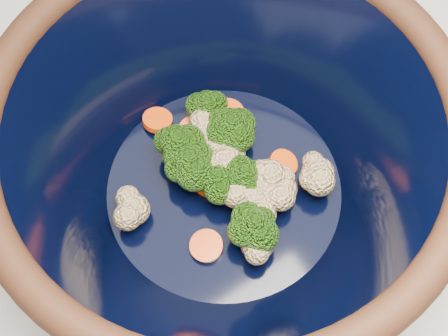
# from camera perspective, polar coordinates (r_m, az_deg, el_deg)

# --- Properties ---
(ground) EXTENTS (3.00, 3.00, 0.00)m
(ground) POSITION_cam_1_polar(r_m,az_deg,el_deg) (1.47, -0.90, -13.71)
(ground) COLOR #9E7A54
(ground) RESTS_ON ground
(counter) EXTENTS (1.20, 1.20, 0.90)m
(counter) POSITION_cam_1_polar(r_m,az_deg,el_deg) (1.04, -1.26, -7.96)
(counter) COLOR beige
(counter) RESTS_ON ground
(mixing_bowl) EXTENTS (0.40, 0.40, 0.16)m
(mixing_bowl) POSITION_cam_1_polar(r_m,az_deg,el_deg) (0.50, -0.00, 0.82)
(mixing_bowl) COLOR black
(mixing_bowl) RESTS_ON counter
(vegetable_pile) EXTENTS (0.18, 0.18, 0.05)m
(vegetable_pile) POSITION_cam_1_polar(r_m,az_deg,el_deg) (0.53, -0.05, 0.08)
(vegetable_pile) COLOR #608442
(vegetable_pile) RESTS_ON mixing_bowl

